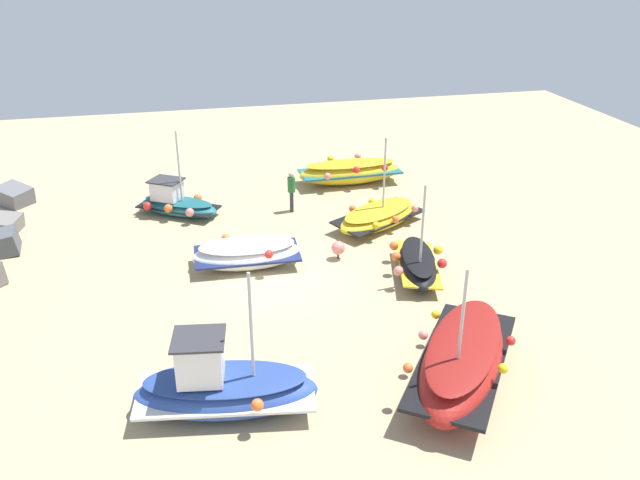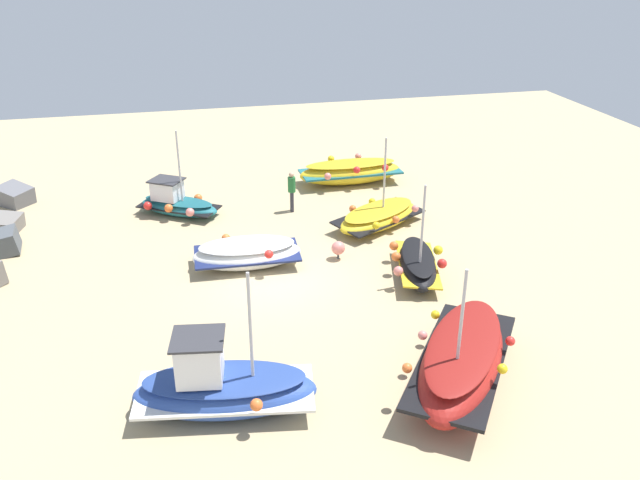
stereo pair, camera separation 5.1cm
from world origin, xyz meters
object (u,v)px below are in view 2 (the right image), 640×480
fishing_boat_2 (462,360)px  mooring_buoy_0 (338,248)px  fishing_boat_1 (247,253)px  fishing_boat_4 (222,387)px  fishing_boat_6 (350,172)px  fishing_boat_5 (417,263)px  fishing_boat_0 (177,203)px  fishing_boat_3 (379,216)px  person_walking (292,189)px

fishing_boat_2 → mooring_buoy_0: 7.82m
fishing_boat_1 → fishing_boat_4: size_ratio=0.82×
fishing_boat_1 → fishing_boat_6: size_ratio=0.79×
fishing_boat_6 → fishing_boat_5: bearing=87.5°
fishing_boat_0 → mooring_buoy_0: fishing_boat_0 is taller
mooring_buoy_0 → fishing_boat_6: bearing=-18.6°
fishing_boat_6 → mooring_buoy_0: fishing_boat_6 is taller
fishing_boat_0 → fishing_boat_5: bearing=169.5°
fishing_boat_0 → fishing_boat_3: 8.40m
fishing_boat_0 → fishing_boat_2: bearing=150.0°
fishing_boat_0 → fishing_boat_6: fishing_boat_0 is taller
fishing_boat_6 → person_walking: bearing=38.6°
mooring_buoy_0 → fishing_boat_1: bearing=86.9°
fishing_boat_1 → person_walking: (4.62, -2.49, 0.51)m
fishing_boat_4 → person_walking: size_ratio=2.71×
fishing_boat_1 → mooring_buoy_0: fishing_boat_1 is taller
fishing_boat_1 → mooring_buoy_0: size_ratio=5.69×
fishing_boat_2 → fishing_boat_4: (0.35, 6.11, -0.05)m
fishing_boat_1 → fishing_boat_3: bearing=24.4°
fishing_boat_0 → fishing_boat_5: (-7.39, -7.81, -0.06)m
fishing_boat_0 → person_walking: (-0.78, -4.73, 0.50)m
fishing_boat_2 → fishing_boat_3: 10.22m
fishing_boat_0 → fishing_boat_5: size_ratio=0.96×
fishing_boat_1 → fishing_boat_5: bearing=-17.7°
fishing_boat_0 → fishing_boat_2: 14.92m
fishing_boat_4 → fishing_boat_5: 9.05m
fishing_boat_5 → person_walking: (6.61, 3.08, 0.55)m
fishing_boat_3 → fishing_boat_5: size_ratio=1.14×
fishing_boat_1 → fishing_boat_5: size_ratio=1.01×
fishing_boat_1 → mooring_buoy_0: 3.26m
fishing_boat_3 → fishing_boat_5: fishing_boat_3 is taller
fishing_boat_0 → fishing_boat_1: bearing=145.5°
fishing_boat_1 → fishing_boat_6: (7.36, -5.79, 0.09)m
fishing_boat_3 → fishing_boat_6: fishing_boat_3 is taller
fishing_boat_0 → mooring_buoy_0: (-5.57, -5.50, -0.08)m
fishing_boat_2 → fishing_boat_4: 6.12m
fishing_boat_4 → person_walking: (12.16, -4.06, 0.34)m
fishing_boat_3 → mooring_buoy_0: fishing_boat_3 is taller
fishing_boat_0 → fishing_boat_4: (-12.94, -0.67, 0.16)m
fishing_boat_5 → fishing_boat_1: bearing=85.2°
fishing_boat_3 → fishing_boat_0: bearing=-51.7°
fishing_boat_0 → person_walking: bearing=-156.4°
person_walking → fishing_boat_3: bearing=-33.9°
fishing_boat_2 → fishing_boat_4: fishing_boat_4 is taller
fishing_boat_2 → fishing_boat_6: fishing_boat_2 is taller
fishing_boat_1 → fishing_boat_4: 7.71m
fishing_boat_0 → mooring_buoy_0: 7.83m
fishing_boat_6 → person_walking: (-2.75, 3.31, 0.42)m
fishing_boat_6 → fishing_boat_0: bearing=12.6°
person_walking → fishing_boat_0: bearing=174.1°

